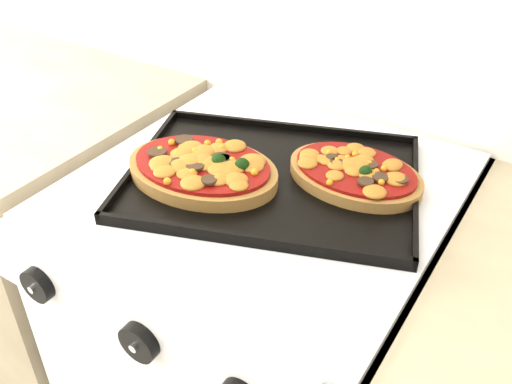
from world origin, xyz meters
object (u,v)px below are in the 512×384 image
Objects in this scene: pizza_right at (355,172)px; stove at (264,361)px; baking_tray at (272,176)px; pizza_left at (202,167)px.

stove is at bearing -150.32° from pizza_right.
pizza_left is at bearing -167.48° from baking_tray.
pizza_right is at bearing 8.94° from baking_tray.
stove is 4.05× the size of pizza_right.
baking_tray is at bearing -151.38° from pizza_right.
baking_tray reaches higher than stove.
pizza_left is 0.25m from pizza_right.
baking_tray is at bearing 42.35° from stove.
baking_tray is 1.80× the size of pizza_left.
stove is 0.49m from pizza_left.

